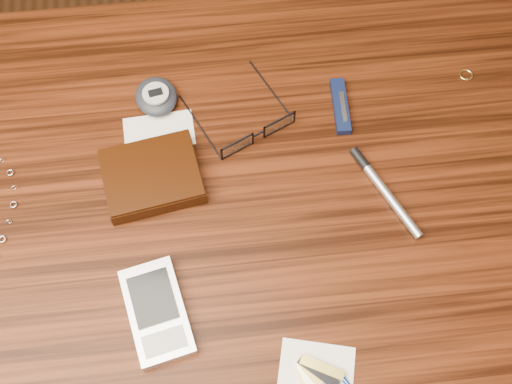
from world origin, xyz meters
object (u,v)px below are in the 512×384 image
at_px(eyeglasses, 256,132).
at_px(pocket_knife, 340,106).
at_px(pedometer, 156,96).
at_px(desk, 224,233).
at_px(pda_phone, 157,312).
at_px(wallet_and_card, 152,175).
at_px(silver_pen, 380,185).

height_order(eyeglasses, pocket_knife, eyeglasses).
bearing_deg(pedometer, pocket_knife, -8.88).
xyz_separation_m(pedometer, pocket_knife, (0.25, -0.04, -0.01)).
bearing_deg(desk, pda_phone, -122.43).
xyz_separation_m(wallet_and_card, eyeglasses, (0.14, 0.05, -0.00)).
relative_size(desk, eyeglasses, 6.37).
bearing_deg(wallet_and_card, pocket_knife, 17.76).
bearing_deg(desk, pedometer, 114.25).
bearing_deg(silver_pen, pedometer, 149.62).
height_order(wallet_and_card, pocket_knife, wallet_and_card).
height_order(desk, eyeglasses, eyeglasses).
xyz_separation_m(wallet_and_card, silver_pen, (0.29, -0.04, -0.01)).
bearing_deg(pda_phone, wallet_and_card, 89.36).
bearing_deg(eyeglasses, desk, -120.35).
distance_m(desk, eyeglasses, 0.16).
distance_m(eyeglasses, pda_phone, 0.27).
distance_m(eyeglasses, silver_pen, 0.18).
relative_size(eyeglasses, pocket_knife, 1.80).
height_order(pedometer, silver_pen, pedometer).
distance_m(eyeglasses, pedometer, 0.15).
distance_m(wallet_and_card, pedometer, 0.12).
distance_m(desk, pocket_knife, 0.24).
xyz_separation_m(wallet_and_card, pedometer, (0.01, 0.12, -0.00)).
xyz_separation_m(wallet_and_card, pda_phone, (-0.00, -0.18, -0.00)).
distance_m(desk, pda_phone, 0.20).
bearing_deg(silver_pen, pda_phone, -155.03).
relative_size(pda_phone, pocket_knife, 1.50).
bearing_deg(pocket_knife, wallet_and_card, -162.24).
xyz_separation_m(desk, silver_pen, (0.21, 0.00, 0.11)).
height_order(wallet_and_card, pedometer, same).
distance_m(pedometer, silver_pen, 0.33).
height_order(pedometer, pocket_knife, pedometer).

